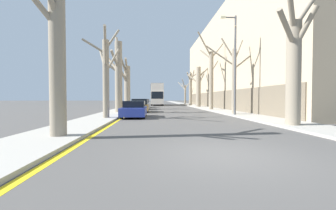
{
  "coord_description": "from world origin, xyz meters",
  "views": [
    {
      "loc": [
        -1.91,
        -5.83,
        1.52
      ],
      "look_at": [
        0.8,
        38.31,
        0.2
      ],
      "focal_mm": 24.0,
      "sensor_mm": 36.0,
      "label": 1
    }
  ],
  "objects": [
    {
      "name": "street_tree_right_4",
      "position": [
        5.57,
        39.87,
        3.76
      ],
      "size": [
        3.13,
        2.14,
        7.32
      ],
      "color": "gray",
      "rests_on": "ground"
    },
    {
      "name": "street_tree_right_2",
      "position": [
        5.39,
        22.63,
        4.29
      ],
      "size": [
        3.67,
        3.36,
        9.82
      ],
      "color": "gray",
      "rests_on": "ground"
    },
    {
      "name": "parked_car_2",
      "position": [
        -3.5,
        25.35,
        0.67
      ],
      "size": [
        1.83,
        4.56,
        1.41
      ],
      "color": "#9EA3AD",
      "rests_on": "ground"
    },
    {
      "name": "street_tree_right_5",
      "position": [
        5.54,
        48.54,
        2.95
      ],
      "size": [
        2.75,
        5.11,
        6.13
      ],
      "color": "gray",
      "rests_on": "ground"
    },
    {
      "name": "street_tree_left_3",
      "position": [
        -5.72,
        25.35,
        3.41
      ],
      "size": [
        2.93,
        2.54,
        7.07
      ],
      "color": "gray",
      "rests_on": "ground"
    },
    {
      "name": "street_tree_right_1",
      "position": [
        5.41,
        14.43,
        3.63
      ],
      "size": [
        5.16,
        2.74,
        7.7
      ],
      "color": "gray",
      "rests_on": "ground"
    },
    {
      "name": "lamp_post",
      "position": [
        4.89,
        12.97,
        4.72
      ],
      "size": [
        1.4,
        0.2,
        8.51
      ],
      "color": "#4C4F54",
      "rests_on": "ground"
    },
    {
      "name": "kerb_line_stripe",
      "position": [
        -4.4,
        50.0,
        0.0
      ],
      "size": [
        0.24,
        120.0,
        0.01
      ],
      "primitive_type": "cube",
      "color": "yellow",
      "rests_on": "ground"
    },
    {
      "name": "street_tree_left_0",
      "position": [
        -5.55,
        2.78,
        3.76
      ],
      "size": [
        1.85,
        2.81,
        7.92
      ],
      "color": "gray",
      "rests_on": "ground"
    },
    {
      "name": "street_tree_right_0",
      "position": [
        5.39,
        5.51,
        3.21
      ],
      "size": [
        3.29,
        1.97,
        7.21
      ],
      "color": "gray",
      "rests_on": "ground"
    },
    {
      "name": "ground_plane",
      "position": [
        0.0,
        0.0,
        0.0
      ],
      "size": [
        300.0,
        300.0,
        0.0
      ],
      "primitive_type": "plane",
      "color": "#4C4947"
    },
    {
      "name": "parked_car_0",
      "position": [
        -3.5,
        12.29,
        0.63
      ],
      "size": [
        1.85,
        4.51,
        1.31
      ],
      "color": "navy",
      "rests_on": "ground"
    },
    {
      "name": "parked_car_3",
      "position": [
        -3.5,
        31.78,
        0.67
      ],
      "size": [
        1.71,
        3.94,
        1.41
      ],
      "color": "#9EA3AD",
      "rests_on": "ground"
    },
    {
      "name": "street_tree_left_2",
      "position": [
        -5.58,
        17.38,
        3.88
      ],
      "size": [
        2.2,
        3.27,
        8.03
      ],
      "color": "gray",
      "rests_on": "ground"
    },
    {
      "name": "street_tree_left_1",
      "position": [
        -5.4,
        10.72,
        3.31
      ],
      "size": [
        2.53,
        5.29,
        6.78
      ],
      "color": "gray",
      "rests_on": "ground"
    },
    {
      "name": "double_decker_bus",
      "position": [
        -1.31,
        43.92,
        2.57
      ],
      "size": [
        2.63,
        11.25,
        4.55
      ],
      "color": "silver",
      "rests_on": "ground"
    },
    {
      "name": "building_facade_right",
      "position": [
        12.25,
        29.13,
        7.06
      ],
      "size": [
        10.08,
        44.84,
        14.14
      ],
      "color": "tan",
      "rests_on": "ground"
    },
    {
      "name": "parked_car_1",
      "position": [
        -3.5,
        19.14,
        0.69
      ],
      "size": [
        1.87,
        4.32,
        1.46
      ],
      "color": "olive",
      "rests_on": "ground"
    },
    {
      "name": "street_tree_right_3",
      "position": [
        5.54,
        31.65,
        3.68
      ],
      "size": [
        3.68,
        2.32,
        7.04
      ],
      "color": "gray",
      "rests_on": "ground"
    },
    {
      "name": "sidewalk_left",
      "position": [
        -5.92,
        50.0,
        0.06
      ],
      "size": [
        2.68,
        120.0,
        0.12
      ],
      "primitive_type": "cube",
      "color": "#A39E93",
      "rests_on": "ground"
    },
    {
      "name": "sidewalk_right",
      "position": [
        5.92,
        50.0,
        0.06
      ],
      "size": [
        2.68,
        120.0,
        0.12
      ],
      "primitive_type": "cube",
      "color": "#A39E93",
      "rests_on": "ground"
    }
  ]
}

